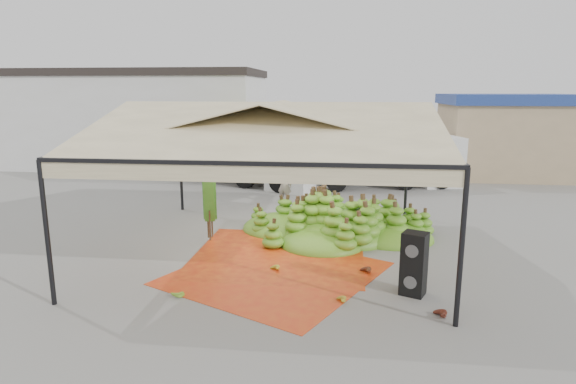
# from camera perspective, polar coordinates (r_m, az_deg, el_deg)

# --- Properties ---
(ground) EXTENTS (90.00, 90.00, 0.00)m
(ground) POSITION_cam_1_polar(r_m,az_deg,el_deg) (13.42, -1.61, -6.75)
(ground) COLOR slate
(ground) RESTS_ON ground
(canopy_tent) EXTENTS (8.10, 8.10, 4.00)m
(canopy_tent) POSITION_cam_1_polar(r_m,az_deg,el_deg) (12.75, -1.69, 7.43)
(canopy_tent) COLOR black
(canopy_tent) RESTS_ON ground
(building_white) EXTENTS (14.30, 6.30, 5.40)m
(building_white) POSITION_cam_1_polar(r_m,az_deg,el_deg) (29.14, -17.51, 8.34)
(building_white) COLOR silver
(building_white) RESTS_ON ground
(building_tan) EXTENTS (6.30, 5.30, 4.10)m
(building_tan) POSITION_cam_1_polar(r_m,az_deg,el_deg) (26.93, 24.43, 6.20)
(building_tan) COLOR tan
(building_tan) RESTS_ON ground
(tarp_left) EXTENTS (4.52, 4.31, 0.01)m
(tarp_left) POSITION_cam_1_polar(r_m,az_deg,el_deg) (12.97, -1.07, -7.40)
(tarp_left) COLOR #D35813
(tarp_left) RESTS_ON ground
(tarp_right) EXTENTS (5.78, 5.88, 0.01)m
(tarp_right) POSITION_cam_1_polar(r_m,az_deg,el_deg) (11.72, -1.42, -9.59)
(tarp_right) COLOR #C94B12
(tarp_right) RESTS_ON ground
(banana_heap) EXTENTS (6.08, 4.99, 1.30)m
(banana_heap) POSITION_cam_1_polar(r_m,az_deg,el_deg) (14.61, 6.07, -2.58)
(banana_heap) COLOR #4C821B
(banana_heap) RESTS_ON ground
(hand_yellow_a) EXTENTS (0.50, 0.46, 0.19)m
(hand_yellow_a) POSITION_cam_1_polar(r_m,az_deg,el_deg) (10.25, 5.97, -12.42)
(hand_yellow_a) COLOR gold
(hand_yellow_a) RESTS_ON ground
(hand_yellow_b) EXTENTS (0.54, 0.53, 0.19)m
(hand_yellow_b) POSITION_cam_1_polar(r_m,az_deg,el_deg) (11.83, -1.80, -8.91)
(hand_yellow_b) COLOR gold
(hand_yellow_b) RESTS_ON ground
(hand_red_a) EXTENTS (0.58, 0.51, 0.23)m
(hand_red_a) POSITION_cam_1_polar(r_m,az_deg,el_deg) (9.99, 17.17, -13.45)
(hand_red_a) COLOR #541F13
(hand_red_a) RESTS_ON ground
(hand_red_b) EXTENTS (0.62, 0.58, 0.22)m
(hand_red_b) POSITION_cam_1_polar(r_m,az_deg,el_deg) (11.80, 8.89, -9.03)
(hand_red_b) COLOR #522512
(hand_red_b) RESTS_ON ground
(hand_green) EXTENTS (0.52, 0.51, 0.18)m
(hand_green) POSITION_cam_1_polar(r_m,az_deg,el_deg) (10.76, -13.04, -11.45)
(hand_green) COLOR #4B7919
(hand_green) RESTS_ON ground
(hanging_bunches) EXTENTS (3.24, 0.24, 0.20)m
(hanging_bunches) POSITION_cam_1_polar(r_m,az_deg,el_deg) (13.82, -1.18, 4.96)
(hanging_bunches) COLOR #3C7C19
(hanging_bunches) RESTS_ON ground
(speaker_stack) EXTENTS (0.63, 0.60, 1.38)m
(speaker_stack) POSITION_cam_1_polar(r_m,az_deg,el_deg) (10.70, 14.70, -8.23)
(speaker_stack) COLOR black
(speaker_stack) RESTS_ON ground
(banana_leaves) EXTENTS (0.96, 1.36, 3.70)m
(banana_leaves) POSITION_cam_1_polar(r_m,az_deg,el_deg) (14.34, -10.19, -5.70)
(banana_leaves) COLOR #3B751F
(banana_leaves) RESTS_ON ground
(vendor) EXTENTS (0.64, 0.50, 1.53)m
(vendor) POSITION_cam_1_polar(r_m,az_deg,el_deg) (18.38, -0.41, 0.89)
(vendor) COLOR gray
(vendor) RESTS_ON ground
(truck_left) EXTENTS (7.69, 5.31, 2.51)m
(truck_left) POSITION_cam_1_polar(r_m,az_deg,el_deg) (22.45, -4.13, 4.92)
(truck_left) COLOR #463317
(truck_left) RESTS_ON ground
(truck_right) EXTENTS (6.85, 3.73, 2.23)m
(truck_right) POSITION_cam_1_polar(r_m,az_deg,el_deg) (22.35, 12.37, 4.20)
(truck_right) COLOR #4D2C19
(truck_right) RESTS_ON ground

